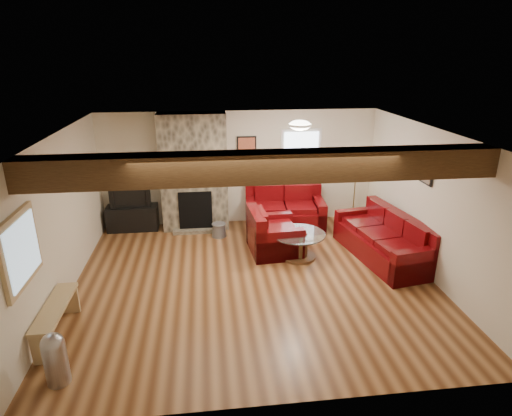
{
  "coord_description": "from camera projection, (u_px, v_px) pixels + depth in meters",
  "views": [
    {
      "loc": [
        -0.74,
        -6.38,
        3.65
      ],
      "look_at": [
        0.08,
        0.4,
        1.16
      ],
      "focal_mm": 30.0,
      "sensor_mm": 36.0,
      "label": 1
    }
  ],
  "objects": [
    {
      "name": "room",
      "position": [
        254.0,
        211.0,
        6.85
      ],
      "size": [
        8.0,
        8.0,
        8.0
      ],
      "color": "#5C3318",
      "rests_on": "ground"
    },
    {
      "name": "oak_beam",
      "position": [
        266.0,
        167.0,
        5.33
      ],
      "size": [
        6.0,
        0.36,
        0.38
      ],
      "primitive_type": "cube",
      "color": "#372110",
      "rests_on": "room"
    },
    {
      "name": "chimney_breast",
      "position": [
        194.0,
        174.0,
        9.08
      ],
      "size": [
        1.4,
        0.67,
        2.5
      ],
      "color": "#3C372E",
      "rests_on": "floor"
    },
    {
      "name": "back_window",
      "position": [
        301.0,
        154.0,
        9.43
      ],
      "size": [
        0.9,
        0.08,
        1.1
      ],
      "primitive_type": null,
      "color": "white",
      "rests_on": "room"
    },
    {
      "name": "hatch_window",
      "position": [
        21.0,
        250.0,
        5.05
      ],
      "size": [
        0.08,
        1.0,
        0.9
      ],
      "primitive_type": null,
      "color": "tan",
      "rests_on": "room"
    },
    {
      "name": "ceiling_dome",
      "position": [
        300.0,
        127.0,
        7.39
      ],
      "size": [
        0.4,
        0.4,
        0.18
      ],
      "primitive_type": null,
      "color": "white",
      "rests_on": "room"
    },
    {
      "name": "artwork_back",
      "position": [
        247.0,
        148.0,
        9.24
      ],
      "size": [
        0.42,
        0.06,
        0.52
      ],
      "primitive_type": null,
      "color": "black",
      "rests_on": "room"
    },
    {
      "name": "artwork_right",
      "position": [
        424.0,
        171.0,
        7.29
      ],
      "size": [
        0.06,
        0.55,
        0.42
      ],
      "primitive_type": null,
      "color": "black",
      "rests_on": "room"
    },
    {
      "name": "sofa_three",
      "position": [
        383.0,
        237.0,
        7.96
      ],
      "size": [
        1.27,
        2.31,
        0.85
      ],
      "primitive_type": null,
      "rotation": [
        0.0,
        0.0,
        -1.4
      ],
      "color": "#430407",
      "rests_on": "floor"
    },
    {
      "name": "loveseat",
      "position": [
        285.0,
        209.0,
        9.31
      ],
      "size": [
        1.75,
        1.09,
        0.9
      ],
      "primitive_type": null,
      "rotation": [
        0.0,
        0.0,
        -0.07
      ],
      "color": "#430407",
      "rests_on": "floor"
    },
    {
      "name": "armchair_red",
      "position": [
        274.0,
        231.0,
        8.21
      ],
      "size": [
        1.0,
        1.12,
        0.85
      ],
      "primitive_type": null,
      "rotation": [
        0.0,
        0.0,
        1.65
      ],
      "color": "#430407",
      "rests_on": "floor"
    },
    {
      "name": "coffee_table",
      "position": [
        298.0,
        245.0,
        8.02
      ],
      "size": [
        1.0,
        1.0,
        0.52
      ],
      "color": "#4B2B18",
      "rests_on": "floor"
    },
    {
      "name": "tv_cabinet",
      "position": [
        133.0,
        218.0,
        9.29
      ],
      "size": [
        1.07,
        0.43,
        0.54
      ],
      "primitive_type": "cube",
      "color": "black",
      "rests_on": "floor"
    },
    {
      "name": "television",
      "position": [
        130.0,
        195.0,
        9.11
      ],
      "size": [
        0.86,
        0.11,
        0.49
      ],
      "primitive_type": "imported",
      "color": "black",
      "rests_on": "tv_cabinet"
    },
    {
      "name": "floor_lamp",
      "position": [
        356.0,
        169.0,
        9.54
      ],
      "size": [
        0.36,
        0.36,
        1.41
      ],
      "color": "#AD8948",
      "rests_on": "floor"
    },
    {
      "name": "pine_bench",
      "position": [
        57.0,
        321.0,
        5.78
      ],
      "size": [
        0.29,
        1.24,
        0.46
      ],
      "primitive_type": null,
      "color": "tan",
      "rests_on": "floor"
    },
    {
      "name": "pedal_bin",
      "position": [
        55.0,
        359.0,
        4.92
      ],
      "size": [
        0.31,
        0.31,
        0.67
      ],
      "primitive_type": null,
      "rotation": [
        0.0,
        0.0,
        -0.18
      ],
      "color": "#99989D",
      "rests_on": "floor"
    },
    {
      "name": "coal_bucket",
      "position": [
        219.0,
        230.0,
        8.97
      ],
      "size": [
        0.31,
        0.31,
        0.3
      ],
      "primitive_type": null,
      "color": "slate",
      "rests_on": "floor"
    }
  ]
}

